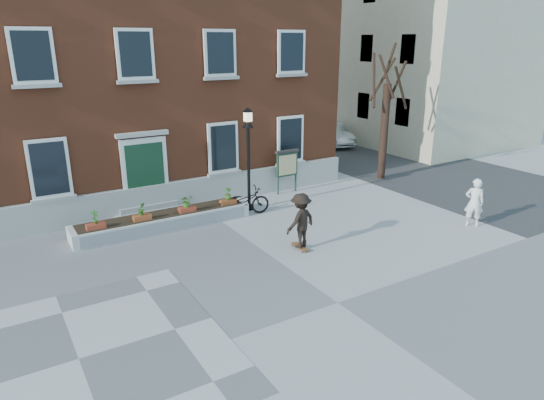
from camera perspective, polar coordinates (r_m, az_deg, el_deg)
ground at (r=12.52m, az=7.74°, el=-11.89°), size 100.00×100.00×0.00m
checker_patch at (r=11.25m, az=-21.79°, el=-16.99°), size 6.00×6.00×0.01m
bicycle at (r=18.08m, az=-3.41°, el=-0.20°), size 2.12×1.02×1.07m
parked_car at (r=30.78m, az=6.93°, el=7.75°), size 2.31×4.38×1.37m
bystander at (r=18.33m, az=22.71°, el=-0.27°), size 0.74×0.75×1.74m
brick_building at (r=22.82m, az=-19.64°, el=17.41°), size 18.40×10.85×12.60m
planter_assembly at (r=17.32m, az=-12.60°, el=-2.27°), size 6.20×1.12×1.15m
bare_tree at (r=23.10m, az=13.15°, el=9.20°), size 1.83×1.83×6.16m
side_street at (r=37.59m, az=10.96°, el=19.17°), size 15.20×36.00×14.50m
lamp_post at (r=18.16m, az=-2.81°, el=6.46°), size 0.40×0.40×3.93m
notice_board at (r=20.56m, az=1.79°, el=4.23°), size 1.10×0.16×1.87m
skateboarder at (r=15.03m, az=3.39°, el=-2.43°), size 1.25×0.89×1.83m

